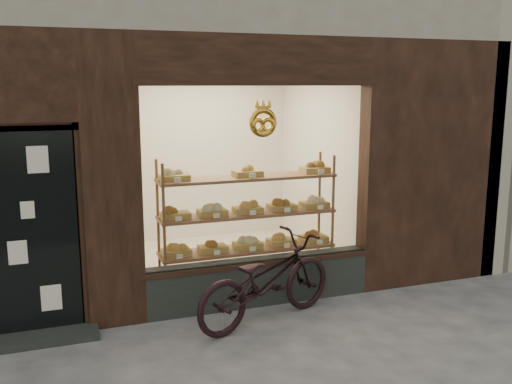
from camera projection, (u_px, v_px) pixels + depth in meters
name	position (u px, v px, depth m)	size (l,w,h in m)	color
display_shelf	(248.00, 226.00, 7.03)	(2.20, 0.45, 1.70)	brown
bicycle	(266.00, 280.00, 6.18)	(0.63, 1.82, 0.95)	black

